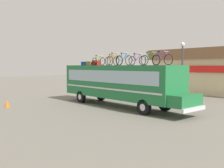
{
  "coord_description": "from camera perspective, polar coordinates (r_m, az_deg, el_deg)",
  "views": [
    {
      "loc": [
        14.53,
        -13.06,
        3.13
      ],
      "look_at": [
        -0.63,
        0.0,
        1.69
      ],
      "focal_mm": 40.76,
      "sensor_mm": 36.0,
      "label": 1
    }
  ],
  "objects": [
    {
      "name": "ground_plane",
      "position": [
        19.79,
        1.2,
        -4.98
      ],
      "size": [
        120.0,
        120.0,
        0.0
      ],
      "primitive_type": "plane",
      "color": "slate"
    },
    {
      "name": "bus",
      "position": [
        19.46,
        1.52,
        0.45
      ],
      "size": [
        12.18,
        2.5,
        3.16
      ],
      "color": "#1E6B38",
      "rests_on": "ground"
    },
    {
      "name": "luggage_bag_1",
      "position": [
        23.23,
        -5.92,
        4.59
      ],
      "size": [
        0.73,
        0.54,
        0.33
      ],
      "primitive_type": "cube",
      "color": "#193899",
      "rests_on": "bus"
    },
    {
      "name": "luggage_bag_2",
      "position": [
        22.59,
        -4.95,
        4.63
      ],
      "size": [
        0.66,
        0.41,
        0.35
      ],
      "primitive_type": "cube",
      "color": "olive",
      "rests_on": "bus"
    },
    {
      "name": "luggage_bag_3",
      "position": [
        21.98,
        -3.51,
        4.76
      ],
      "size": [
        0.7,
        0.42,
        0.43
      ],
      "primitive_type": "cube",
      "color": "maroon",
      "rests_on": "bus"
    },
    {
      "name": "rooftop_bicycle_1",
      "position": [
        21.14,
        -3.08,
        5.19
      ],
      "size": [
        1.73,
        0.44,
        0.86
      ],
      "color": "black",
      "rests_on": "bus"
    },
    {
      "name": "rooftop_bicycle_2",
      "position": [
        20.62,
        -0.04,
        5.29
      ],
      "size": [
        1.72,
        0.44,
        0.93
      ],
      "color": "black",
      "rests_on": "bus"
    },
    {
      "name": "rooftop_bicycle_3",
      "position": [
        19.38,
        0.53,
        5.41
      ],
      "size": [
        1.79,
        0.44,
        0.97
      ],
      "color": "black",
      "rests_on": "bus"
    },
    {
      "name": "rooftop_bicycle_4",
      "position": [
        18.49,
        2.69,
        5.42
      ],
      "size": [
        1.67,
        0.44,
        0.93
      ],
      "color": "black",
      "rests_on": "bus"
    },
    {
      "name": "rooftop_bicycle_5",
      "position": [
        17.98,
        5.65,
        5.36
      ],
      "size": [
        1.66,
        0.44,
        0.86
      ],
      "color": "black",
      "rests_on": "bus"
    },
    {
      "name": "rooftop_bicycle_6",
      "position": [
        17.33,
        8.57,
        5.45
      ],
      "size": [
        1.73,
        0.44,
        0.92
      ],
      "color": "black",
      "rests_on": "bus"
    },
    {
      "name": "rooftop_bicycle_7",
      "position": [
        16.53,
        11.15,
        5.48
      ],
      "size": [
        1.67,
        0.44,
        0.91
      ],
      "color": "black",
      "rests_on": "bus"
    },
    {
      "name": "roadside_building",
      "position": [
        32.07,
        23.31,
        2.82
      ],
      "size": [
        14.74,
        8.81,
        5.04
      ],
      "color": "beige",
      "rests_on": "ground"
    },
    {
      "name": "traffic_cone",
      "position": [
        20.88,
        -22.46,
        -4.09
      ],
      "size": [
        0.4,
        0.4,
        0.52
      ],
      "primitive_type": "cone",
      "color": "orange",
      "rests_on": "ground"
    },
    {
      "name": "street_lamp",
      "position": [
        23.35,
        15.49,
        4.51
      ],
      "size": [
        0.37,
        0.37,
        5.2
      ],
      "color": "#38383D",
      "rests_on": "ground"
    }
  ]
}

